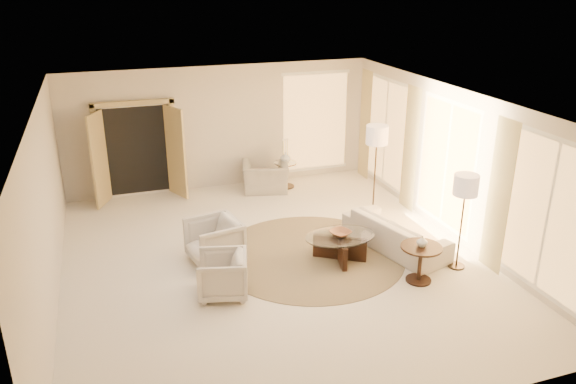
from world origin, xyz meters
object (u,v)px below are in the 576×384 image
object	(u,v)px
end_table	(420,257)
side_vase	(286,157)
armchair_left	(214,239)
side_table	(286,172)
end_vase	(422,242)
coffee_table	(340,244)
bowl	(340,233)
sofa	(395,233)
armchair_right	(222,273)
floor_lamp_far	(466,189)
floor_lamp_near	(377,139)
accent_chair	(265,172)

from	to	relation	value
end_table	side_vase	size ratio (longest dim) A/B	2.58
armchair_left	side_table	distance (m)	3.85
armchair_left	end_vase	world-z (taller)	armchair_left
coffee_table	side_vase	size ratio (longest dim) A/B	6.35
coffee_table	bowl	world-z (taller)	bowl
sofa	armchair_right	bearing A→B (deg)	84.02
floor_lamp_far	bowl	size ratio (longest dim) A/B	4.76
side_table	floor_lamp_far	distance (m)	4.95
sofa	side_vase	xyz separation A→B (m)	(-0.88, 3.62, 0.43)
armchair_left	end_table	size ratio (longest dim) A/B	1.29
armchair_left	bowl	size ratio (longest dim) A/B	2.43
coffee_table	end_table	size ratio (longest dim) A/B	2.46
end_table	floor_lamp_near	xyz separation A→B (m)	(0.62, 2.86, 1.14)
armchair_right	side_table	bearing A→B (deg)	164.12
accent_chair	floor_lamp_far	world-z (taller)	floor_lamp_far
accent_chair	floor_lamp_near	distance (m)	2.82
floor_lamp_near	armchair_right	bearing A→B (deg)	-148.94
coffee_table	end_vase	world-z (taller)	end_vase
armchair_right	side_table	world-z (taller)	armchair_right
coffee_table	end_vase	distance (m)	1.49
armchair_right	end_vase	bearing A→B (deg)	93.08
armchair_left	end_table	xyz separation A→B (m)	(3.00, -1.72, 0.00)
armchair_right	floor_lamp_near	distance (m)	4.51
bowl	side_vase	xyz separation A→B (m)	(0.24, 3.69, 0.23)
armchair_right	side_vase	distance (m)	4.84
armchair_right	floor_lamp_near	xyz separation A→B (m)	(3.73, 2.24, 1.19)
sofa	side_table	world-z (taller)	side_table
armchair_right	side_table	xyz separation A→B (m)	(2.43, 4.18, -0.01)
floor_lamp_far	end_vase	world-z (taller)	floor_lamp_far
accent_chair	coffee_table	size ratio (longest dim) A/B	0.63
sofa	coffee_table	xyz separation A→B (m)	(-1.12, -0.07, -0.01)
sofa	accent_chair	world-z (taller)	accent_chair
side_table	side_vase	xyz separation A→B (m)	(0.00, 0.00, 0.36)
floor_lamp_near	end_table	bearing A→B (deg)	-102.17
side_table	armchair_left	bearing A→B (deg)	-127.13
armchair_left	accent_chair	distance (m)	3.49
armchair_right	coffee_table	size ratio (longest dim) A/B	0.46
floor_lamp_near	side_vase	distance (m)	2.47
armchair_right	accent_chair	size ratio (longest dim) A/B	0.74
coffee_table	floor_lamp_far	distance (m)	2.29
accent_chair	side_vase	distance (m)	0.59
accent_chair	end_vase	size ratio (longest dim) A/B	5.68
floor_lamp_far	armchair_left	bearing A→B (deg)	158.51
armchair_right	accent_chair	world-z (taller)	accent_chair
side_table	end_vase	bearing A→B (deg)	-81.91
floor_lamp_near	side_table	bearing A→B (deg)	123.89
coffee_table	bowl	bearing A→B (deg)	180.00
armchair_left	armchair_right	bearing A→B (deg)	-16.46
accent_chair	end_vase	xyz separation A→B (m)	(1.20, -4.71, 0.26)
side_table	floor_lamp_near	bearing A→B (deg)	-56.11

